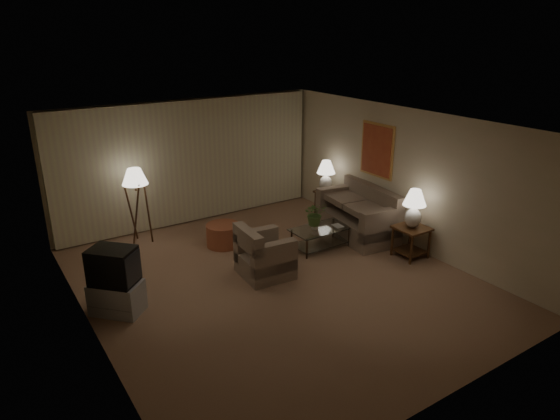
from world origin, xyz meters
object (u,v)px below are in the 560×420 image
object	(u,v)px
armchair	(265,256)
ottoman	(223,235)
floor_lamp	(138,205)
side_table_near	(411,236)
coffee_table	(321,235)
vase	(315,226)
tv_cabinet	(117,297)
table_lamp_far	(326,173)
table_lamp_near	(414,205)
side_table_far	(325,200)
sofa	(357,217)
crt_tv	(113,266)

from	to	relation	value
armchair	ottoman	bearing A→B (deg)	5.49
floor_lamp	ottoman	bearing A→B (deg)	-38.37
side_table_near	ottoman	distance (m)	3.63
coffee_table	vase	size ratio (longest dim) A/B	7.87
side_table_near	floor_lamp	distance (m)	5.33
tv_cabinet	table_lamp_far	bearing A→B (deg)	62.97
coffee_table	tv_cabinet	bearing A→B (deg)	-177.55
armchair	floor_lamp	world-z (taller)	floor_lamp
table_lamp_near	coffee_table	distance (m)	1.87
table_lamp_far	tv_cabinet	world-z (taller)	table_lamp_far
side_table_near	armchair	bearing A→B (deg)	161.81
side_table_near	ottoman	bearing A→B (deg)	138.46
armchair	side_table_near	size ratio (longest dim) A/B	1.63
ottoman	side_table_far	bearing A→B (deg)	4.11
side_table_far	coffee_table	size ratio (longest dim) A/B	0.51
tv_cabinet	sofa	bearing A→B (deg)	49.74
crt_tv	ottoman	xyz separation A→B (m)	(2.49, 1.33, -0.56)
sofa	side_table_far	size ratio (longest dim) A/B	3.46
sofa	floor_lamp	distance (m)	4.44
side_table_far	table_lamp_near	world-z (taller)	table_lamp_near
side_table_far	table_lamp_far	xyz separation A→B (m)	(0.00, 0.00, 0.63)
sofa	armchair	xyz separation A→B (m)	(-2.53, -0.47, -0.05)
side_table_near	coffee_table	distance (m)	1.72
sofa	side_table_far	bearing A→B (deg)	-179.62
floor_lamp	sofa	bearing A→B (deg)	-28.42
table_lamp_far	crt_tv	world-z (taller)	table_lamp_far
table_lamp_near	floor_lamp	xyz separation A→B (m)	(-4.04, 3.46, -0.23)
side_table_near	vase	distance (m)	1.82
ottoman	vase	bearing A→B (deg)	-39.60
floor_lamp	vase	distance (m)	3.52
ottoman	armchair	bearing A→B (deg)	-88.69
vase	table_lamp_far	bearing A→B (deg)	45.69
tv_cabinet	vase	world-z (taller)	vase
armchair	table_lamp_far	size ratio (longest dim) A/B	1.38
side_table_far	tv_cabinet	xyz separation A→B (m)	(-5.20, -1.52, -0.14)
side_table_near	coffee_table	bearing A→B (deg)	133.05
floor_lamp	vase	world-z (taller)	floor_lamp
sofa	crt_tv	bearing A→B (deg)	-79.69
vase	floor_lamp	bearing A→B (deg)	140.99
armchair	ottoman	xyz separation A→B (m)	(-0.03, 1.52, -0.14)
sofa	side_table_near	distance (m)	1.36
sofa	vase	distance (m)	1.17
table_lamp_near	crt_tv	size ratio (longest dim) A/B	0.93
table_lamp_near	tv_cabinet	distance (m)	5.37
table_lamp_far	side_table_far	bearing A→B (deg)	0.00
table_lamp_near	floor_lamp	distance (m)	5.32
floor_lamp	vase	xyz separation A→B (m)	(2.72, -2.21, -0.32)
side_table_far	table_lamp_near	distance (m)	2.68
sofa	coffee_table	bearing A→B (deg)	-77.17
sofa	floor_lamp	bearing A→B (deg)	-111.20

